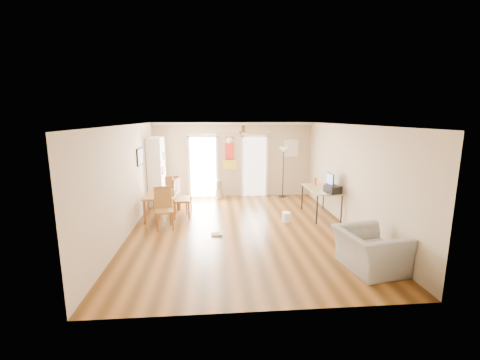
{
  "coord_description": "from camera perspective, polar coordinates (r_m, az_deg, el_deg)",
  "views": [
    {
      "loc": [
        -0.69,
        -7.69,
        2.79
      ],
      "look_at": [
        0.0,
        0.6,
        1.15
      ],
      "focal_mm": 24.07,
      "sensor_mm": 36.0,
      "label": 1
    }
  ],
  "objects": [
    {
      "name": "imac",
      "position": [
        9.11,
        15.64,
        -0.32
      ],
      "size": [
        0.1,
        0.53,
        0.49
      ],
      "primitive_type": null,
      "rotation": [
        0.0,
        0.0,
        0.05
      ],
      "color": "black",
      "rests_on": "computer_desk"
    },
    {
      "name": "bookshelf",
      "position": [
        10.68,
        -14.54,
        1.57
      ],
      "size": [
        0.69,
        1.05,
        2.15
      ],
      "primitive_type": null,
      "rotation": [
        0.0,
        0.0,
        -0.28
      ],
      "color": "white",
      "rests_on": "floor"
    },
    {
      "name": "wall_decal",
      "position": [
        11.25,
        -1.86,
        4.82
      ],
      "size": [
        0.46,
        0.03,
        1.1
      ],
      "primitive_type": "cube",
      "color": "red",
      "rests_on": "wall_back"
    },
    {
      "name": "floor_cloth",
      "position": [
        7.83,
        -4.16,
        -9.59
      ],
      "size": [
        0.27,
        0.22,
        0.04
      ],
      "primitive_type": "cube",
      "rotation": [
        0.0,
        0.0,
        0.06
      ],
      "color": "#ABABA5",
      "rests_on": "floor"
    },
    {
      "name": "dining_chair_near",
      "position": [
        8.3,
        -13.33,
        -4.99
      ],
      "size": [
        0.53,
        0.53,
        1.05
      ],
      "primitive_type": null,
      "rotation": [
        0.0,
        0.0,
        0.26
      ],
      "color": "olive",
      "rests_on": "floor"
    },
    {
      "name": "dining_chair_far",
      "position": [
        10.23,
        -11.96,
        -1.98
      ],
      "size": [
        0.51,
        0.51,
        1.02
      ],
      "primitive_type": null,
      "rotation": [
        0.0,
        0.0,
        3.4
      ],
      "color": "#935A2F",
      "rests_on": "floor"
    },
    {
      "name": "crown_molding",
      "position": [
        7.72,
        0.38,
        9.45
      ],
      "size": [
        5.5,
        7.0,
        0.08
      ],
      "primitive_type": null,
      "color": "white",
      "rests_on": "wall_back"
    },
    {
      "name": "framed_poster",
      "position": [
        9.37,
        -17.31,
        3.98
      ],
      "size": [
        0.04,
        0.66,
        0.48
      ],
      "primitive_type": "cube",
      "color": "black",
      "rests_on": "wall_left"
    },
    {
      "name": "kitchen_doorway",
      "position": [
        11.31,
        -6.54,
        2.24
      ],
      "size": [
        0.9,
        0.1,
        2.1
      ],
      "primitive_type": null,
      "color": "white",
      "rests_on": "wall_back"
    },
    {
      "name": "trash_can",
      "position": [
        11.14,
        -3.72,
        -1.7
      ],
      "size": [
        0.31,
        0.31,
        0.63
      ],
      "primitive_type": "cylinder",
      "rotation": [
        0.0,
        0.0,
        0.07
      ],
      "color": "#B6B7B9",
      "rests_on": "floor"
    },
    {
      "name": "floor",
      "position": [
        8.21,
        0.35,
        -8.72
      ],
      "size": [
        7.0,
        7.0,
        0.0
      ],
      "primitive_type": "plane",
      "color": "brown",
      "rests_on": "ground"
    },
    {
      "name": "dining_chair_right_a",
      "position": [
        9.61,
        -10.07,
        -2.79
      ],
      "size": [
        0.51,
        0.51,
        1.0
      ],
      "primitive_type": null,
      "rotation": [
        0.0,
        0.0,
        1.28
      ],
      "color": "olive",
      "rests_on": "floor"
    },
    {
      "name": "wall_right",
      "position": [
        8.55,
        19.04,
        0.51
      ],
      "size": [
        0.04,
        7.0,
        2.6
      ],
      "primitive_type": null,
      "color": "beige",
      "rests_on": "floor"
    },
    {
      "name": "bathroom_doorway",
      "position": [
        11.4,
        2.55,
        2.36
      ],
      "size": [
        0.8,
        0.1,
        2.1
      ],
      "primitive_type": null,
      "color": "white",
      "rests_on": "wall_back"
    },
    {
      "name": "computer_desk",
      "position": [
        9.44,
        14.07,
        -3.85
      ],
      "size": [
        0.75,
        1.49,
        0.8
      ],
      "primitive_type": null,
      "color": "tan",
      "rests_on": "floor"
    },
    {
      "name": "armchair",
      "position": [
        6.52,
        21.96,
        -11.47
      ],
      "size": [
        1.17,
        1.29,
        0.74
      ],
      "primitive_type": "imported",
      "rotation": [
        0.0,
        0.0,
        1.73
      ],
      "color": "gray",
      "rests_on": "floor"
    },
    {
      "name": "ceiling_fan",
      "position": [
        7.43,
        0.59,
        8.38
      ],
      "size": [
        1.24,
        1.24,
        0.2
      ],
      "primitive_type": null,
      "color": "#593819",
      "rests_on": "ceiling"
    },
    {
      "name": "ac_grille",
      "position": [
        11.54,
        9.04,
        5.6
      ],
      "size": [
        0.5,
        0.04,
        0.6
      ],
      "primitive_type": "cube",
      "color": "white",
      "rests_on": "wall_back"
    },
    {
      "name": "printer",
      "position": [
        8.87,
        16.11,
        -1.6
      ],
      "size": [
        0.43,
        0.47,
        0.2
      ],
      "primitive_type": "cube",
      "rotation": [
        0.0,
        0.0,
        0.28
      ],
      "color": "black",
      "rests_on": "computer_desk"
    },
    {
      "name": "wall_front",
      "position": [
        4.5,
        4.41,
        -8.22
      ],
      "size": [
        5.5,
        0.04,
        2.6
      ],
      "primitive_type": null,
      "color": "beige",
      "rests_on": "floor"
    },
    {
      "name": "orange_bottle",
      "position": [
        9.74,
        13.21,
        -0.28
      ],
      "size": [
        0.09,
        0.09,
        0.22
      ],
      "primitive_type": "cylinder",
      "rotation": [
        0.0,
        0.0,
        0.35
      ],
      "color": "red",
      "rests_on": "computer_desk"
    },
    {
      "name": "wall_left",
      "position": [
        8.09,
        -19.41,
        -0.09
      ],
      "size": [
        0.04,
        7.0,
        2.6
      ],
      "primitive_type": null,
      "color": "beige",
      "rests_on": "floor"
    },
    {
      "name": "wastebasket_a",
      "position": [
        8.8,
        8.22,
        -6.54
      ],
      "size": [
        0.28,
        0.28,
        0.27
      ],
      "primitive_type": "cylinder",
      "rotation": [
        0.0,
        0.0,
        0.21
      ],
      "color": "white",
      "rests_on": "floor"
    },
    {
      "name": "dining_chair_right_b",
      "position": [
        9.13,
        -10.35,
        -3.19
      ],
      "size": [
        0.5,
        0.5,
        1.11
      ],
      "primitive_type": null,
      "rotation": [
        0.0,
        0.0,
        1.67
      ],
      "color": "olive",
      "rests_on": "floor"
    },
    {
      "name": "ceiling",
      "position": [
        7.72,
        0.38,
        9.75
      ],
      "size": [
        5.5,
        7.0,
        0.0
      ],
      "primitive_type": null,
      "color": "silver",
      "rests_on": "floor"
    },
    {
      "name": "wall_back",
      "position": [
        11.31,
        -1.23,
        3.58
      ],
      "size": [
        5.5,
        0.04,
        2.6
      ],
      "primitive_type": null,
      "color": "beige",
      "rests_on": "floor"
    },
    {
      "name": "keyboard",
      "position": [
        8.81,
        14.54,
        -2.22
      ],
      "size": [
        0.22,
        0.42,
        0.02
      ],
      "primitive_type": "cube",
      "rotation": [
        0.0,
        0.0,
        -0.23
      ],
      "color": "silver",
      "rests_on": "computer_desk"
    },
    {
      "name": "torchiere_lamp",
      "position": [
        11.35,
        7.65,
        1.37
      ],
      "size": [
        0.38,
        0.38,
        1.76
      ],
      "primitive_type": null,
      "rotation": [
        0.0,
        0.0,
        -0.15
      ],
      "color": "black",
      "rests_on": "floor"
    },
    {
      "name": "dining_table",
      "position": [
        9.36,
        -13.61,
        -4.33
      ],
      "size": [
        0.86,
        1.39,
        0.69
      ],
      "primitive_type": null,
      "rotation": [
        0.0,
        0.0,
        -0.03
      ],
      "color": "#A47635",
      "rests_on": "floor"
    }
  ]
}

